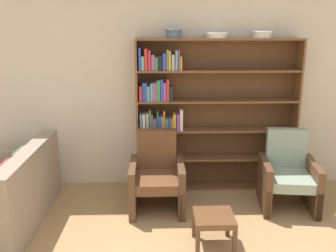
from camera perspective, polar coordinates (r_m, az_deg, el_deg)
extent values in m
cube|color=beige|center=(5.01, 1.95, 6.24)|extent=(12.00, 0.06, 2.75)
cube|color=brown|center=(4.90, -4.65, 1.46)|extent=(0.02, 0.30, 1.99)
cube|color=brown|center=(5.22, 18.74, 1.55)|extent=(0.02, 0.30, 1.99)
cube|color=brown|center=(4.82, 7.83, 12.98)|extent=(2.05, 0.30, 0.02)
cube|color=brown|center=(5.27, 7.05, -8.92)|extent=(2.05, 0.30, 0.03)
cube|color=brown|center=(5.09, 7.17, 1.92)|extent=(2.05, 0.01, 1.99)
cube|color=#994C99|center=(5.11, -3.96, -8.09)|extent=(0.03, 0.14, 0.23)
cube|color=white|center=(5.14, -3.54, -8.33)|extent=(0.03, 0.18, 0.16)
cube|color=white|center=(5.11, -3.13, -7.94)|extent=(0.04, 0.16, 0.25)
cube|color=#4C756B|center=(5.12, -2.65, -7.88)|extent=(0.02, 0.18, 0.25)
cube|color=black|center=(5.10, -2.28, -8.10)|extent=(0.04, 0.12, 0.23)
cube|color=black|center=(5.13, -1.89, -8.33)|extent=(0.03, 0.16, 0.17)
cube|color=#4C756B|center=(5.10, -1.52, -8.15)|extent=(0.03, 0.13, 0.21)
cube|color=#7F6B4C|center=(5.11, -1.14, -8.05)|extent=(0.03, 0.15, 0.23)
cube|color=brown|center=(5.11, 7.20, -4.68)|extent=(2.05, 0.30, 0.03)
cube|color=red|center=(4.96, -3.98, -3.54)|extent=(0.04, 0.14, 0.25)
cube|color=red|center=(4.99, -3.57, -3.80)|extent=(0.03, 0.19, 0.19)
cube|color=black|center=(4.96, -3.11, -3.71)|extent=(0.04, 0.14, 0.22)
cube|color=gold|center=(4.97, -2.69, -3.59)|extent=(0.02, 0.17, 0.23)
cube|color=#388C47|center=(4.96, -2.35, -3.48)|extent=(0.04, 0.16, 0.26)
cube|color=#388C47|center=(4.95, -1.95, -3.57)|extent=(0.03, 0.14, 0.25)
cube|color=#B2A899|center=(4.97, -1.53, -3.80)|extent=(0.04, 0.15, 0.20)
cube|color=#669EB2|center=(4.95, -1.09, -3.55)|extent=(0.03, 0.13, 0.25)
cube|color=orange|center=(4.97, -0.76, -3.41)|extent=(0.02, 0.18, 0.26)
cube|color=#994C99|center=(4.95, -0.38, -3.75)|extent=(0.03, 0.13, 0.22)
cube|color=white|center=(4.97, -0.07, -3.53)|extent=(0.02, 0.17, 0.24)
cube|color=#7F6B4C|center=(4.97, 0.30, -3.75)|extent=(0.04, 0.16, 0.20)
cube|color=black|center=(4.97, 0.78, -3.77)|extent=(0.04, 0.16, 0.20)
cube|color=brown|center=(5.00, 7.35, -0.49)|extent=(2.05, 0.30, 0.02)
cube|color=#669EB2|center=(4.86, -4.13, 0.68)|extent=(0.02, 0.16, 0.22)
cube|color=white|center=(4.85, -3.69, 0.62)|extent=(0.04, 0.15, 0.22)
cube|color=#B2A899|center=(4.85, -3.16, 0.69)|extent=(0.04, 0.14, 0.23)
cube|color=#7F6B4C|center=(4.84, -2.74, 0.93)|extent=(0.02, 0.13, 0.27)
cube|color=#388C47|center=(4.85, -2.45, 0.63)|extent=(0.03, 0.15, 0.22)
cube|color=#994C99|center=(4.88, -2.01, 0.38)|extent=(0.04, 0.19, 0.16)
cube|color=#388C47|center=(4.86, -1.59, 0.91)|extent=(0.02, 0.18, 0.26)
cube|color=#334CB2|center=(4.87, -1.26, 0.56)|extent=(0.03, 0.18, 0.20)
cube|color=#B2A899|center=(4.88, -0.91, 0.54)|extent=(0.02, 0.20, 0.19)
cube|color=orange|center=(4.83, -0.60, 0.83)|extent=(0.02, 0.12, 0.26)
cube|color=#4C756B|center=(4.88, -0.20, 0.38)|extent=(0.04, 0.18, 0.16)
cube|color=#334CB2|center=(4.87, 0.26, 0.44)|extent=(0.02, 0.17, 0.18)
cube|color=orange|center=(4.87, 0.58, 0.39)|extent=(0.02, 0.18, 0.16)
cube|color=gold|center=(4.86, 0.97, 0.68)|extent=(0.03, 0.16, 0.22)
cube|color=#994C99|center=(4.86, 1.50, 0.68)|extent=(0.04, 0.16, 0.22)
cube|color=white|center=(4.85, 2.02, 0.97)|extent=(0.04, 0.14, 0.27)
cube|color=brown|center=(4.91, 7.50, 3.88)|extent=(2.05, 0.30, 0.02)
cube|color=red|center=(4.80, -4.16, 5.03)|extent=(0.03, 0.20, 0.19)
cube|color=#334CB2|center=(4.79, -3.77, 5.31)|extent=(0.02, 0.20, 0.24)
cube|color=#334CB2|center=(4.77, -3.41, 5.24)|extent=(0.03, 0.15, 0.23)
cube|color=#669EB2|center=(4.77, -2.98, 4.98)|extent=(0.03, 0.14, 0.19)
cube|color=#669EB2|center=(4.77, -2.50, 5.20)|extent=(0.03, 0.16, 0.22)
cube|color=#994C99|center=(4.75, -2.01, 5.23)|extent=(0.04, 0.12, 0.24)
cube|color=#388C47|center=(4.77, -1.46, 5.46)|extent=(0.04, 0.16, 0.27)
cube|color=#334CB2|center=(4.75, -0.96, 5.49)|extent=(0.03, 0.12, 0.28)
cube|color=#994C99|center=(4.79, -0.52, 5.31)|extent=(0.04, 0.19, 0.23)
cube|color=red|center=(4.79, -0.06, 5.58)|extent=(0.03, 0.19, 0.28)
cube|color=black|center=(4.76, 0.45, 4.99)|extent=(0.04, 0.13, 0.19)
cube|color=brown|center=(4.85, 7.66, 8.39)|extent=(2.05, 0.30, 0.02)
cube|color=#334CB2|center=(4.74, -4.29, 10.14)|extent=(0.03, 0.19, 0.27)
cube|color=#669EB2|center=(4.73, -3.85, 9.54)|extent=(0.03, 0.17, 0.17)
cube|color=red|center=(4.72, -3.37, 10.10)|extent=(0.04, 0.17, 0.27)
cube|color=red|center=(4.73, -2.84, 9.99)|extent=(0.03, 0.18, 0.25)
cube|color=#994C99|center=(4.74, -2.28, 9.67)|extent=(0.04, 0.19, 0.19)
cube|color=#388C47|center=(4.72, -1.76, 9.48)|extent=(0.03, 0.15, 0.16)
cube|color=black|center=(4.73, -1.21, 9.63)|extent=(0.04, 0.17, 0.18)
cube|color=#334CB2|center=(4.72, -0.60, 9.77)|extent=(0.04, 0.16, 0.21)
cube|color=#7F6B4C|center=(4.72, -0.09, 10.05)|extent=(0.03, 0.16, 0.26)
cube|color=gold|center=(4.72, 0.27, 9.96)|extent=(0.02, 0.16, 0.24)
cube|color=#B2A899|center=(4.71, 0.76, 9.66)|extent=(0.04, 0.12, 0.19)
cube|color=#669EB2|center=(4.73, 1.27, 10.00)|extent=(0.03, 0.16, 0.25)
cube|color=#994C99|center=(4.73, 1.65, 10.01)|extent=(0.02, 0.16, 0.25)
cube|color=gold|center=(4.73, 1.97, 9.53)|extent=(0.02, 0.16, 0.17)
cylinder|color=slate|center=(4.76, 0.90, 13.87)|extent=(0.18, 0.18, 0.10)
torus|color=slate|center=(4.76, 0.90, 14.42)|extent=(0.21, 0.21, 0.02)
cylinder|color=silver|center=(4.81, 7.42, 13.51)|extent=(0.27, 0.27, 0.06)
torus|color=silver|center=(4.81, 7.43, 13.80)|extent=(0.29, 0.29, 0.02)
cylinder|color=silver|center=(4.93, 14.14, 13.33)|extent=(0.23, 0.23, 0.08)
torus|color=silver|center=(4.93, 14.17, 13.73)|extent=(0.26, 0.26, 0.02)
cube|color=gray|center=(4.67, -24.23, -10.82)|extent=(0.95, 1.65, 0.43)
cube|color=gray|center=(4.37, -20.31, -6.08)|extent=(0.20, 1.63, 0.43)
cube|color=gray|center=(5.28, -21.16, -6.54)|extent=(0.93, 0.13, 0.59)
cube|color=#A83838|center=(4.23, -22.97, -7.56)|extent=(0.18, 0.36, 0.37)
cube|color=#4C6B4C|center=(4.63, -20.87, -5.39)|extent=(0.18, 0.36, 0.37)
cube|color=brown|center=(4.31, 2.21, -12.26)|extent=(0.07, 0.07, 0.34)
cube|color=brown|center=(4.31, -5.56, -12.32)|extent=(0.07, 0.07, 0.34)
cube|color=brown|center=(4.85, 1.71, -8.94)|extent=(0.07, 0.07, 0.34)
cube|color=brown|center=(4.85, -5.10, -9.00)|extent=(0.07, 0.07, 0.34)
cube|color=brown|center=(4.49, -1.71, -8.25)|extent=(0.48, 0.64, 0.12)
cube|color=brown|center=(4.64, -1.74, -3.62)|extent=(0.48, 0.12, 0.51)
cube|color=brown|center=(4.53, 1.89, -9.13)|extent=(0.08, 0.68, 0.58)
cube|color=brown|center=(4.53, -5.29, -9.19)|extent=(0.08, 0.68, 0.58)
cube|color=brown|center=(4.64, 21.99, -11.33)|extent=(0.08, 0.08, 0.34)
cube|color=brown|center=(4.51, 14.90, -11.48)|extent=(0.08, 0.08, 0.34)
cube|color=brown|center=(5.17, 20.14, -8.36)|extent=(0.08, 0.08, 0.34)
cube|color=brown|center=(5.05, 13.81, -8.40)|extent=(0.08, 0.08, 0.34)
cube|color=gray|center=(4.75, 17.90, -7.63)|extent=(0.56, 0.69, 0.12)
cube|color=gray|center=(4.91, 17.50, -3.28)|extent=(0.49, 0.18, 0.51)
cube|color=brown|center=(4.85, 21.09, -8.48)|extent=(0.16, 0.68, 0.58)
cube|color=brown|center=(4.73, 14.48, -8.53)|extent=(0.16, 0.68, 0.58)
cube|color=brown|center=(4.04, 4.00, -14.71)|extent=(0.04, 0.04, 0.28)
cube|color=brown|center=(4.09, 9.10, -14.50)|extent=(0.04, 0.04, 0.28)
cube|color=brown|center=(3.74, 4.55, -17.40)|extent=(0.04, 0.04, 0.28)
cube|color=brown|center=(3.79, 10.11, -17.11)|extent=(0.04, 0.04, 0.28)
cube|color=brown|center=(3.83, 7.03, -13.70)|extent=(0.39, 0.39, 0.06)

